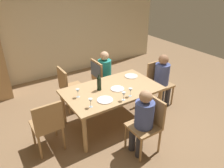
# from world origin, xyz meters

# --- Properties ---
(ground_plane) EXTENTS (10.00, 10.00, 0.00)m
(ground_plane) POSITION_xyz_m (0.00, 0.00, 0.00)
(ground_plane) COLOR #846647
(rear_room_partition) EXTENTS (6.40, 0.12, 2.70)m
(rear_room_partition) POSITION_xyz_m (0.00, 2.71, 1.35)
(rear_room_partition) COLOR beige
(rear_room_partition) RESTS_ON ground_plane
(dining_table) EXTENTS (1.72, 1.02, 0.72)m
(dining_table) POSITION_xyz_m (0.00, 0.00, 0.65)
(dining_table) COLOR tan
(dining_table) RESTS_ON ground_plane
(chair_near) EXTENTS (0.44, 0.44, 0.92)m
(chair_near) POSITION_xyz_m (0.09, -0.89, 0.53)
(chair_near) COLOR #A87F51
(chair_near) RESTS_ON ground_plane
(chair_far_right) EXTENTS (0.46, 0.44, 0.92)m
(chair_far_right) POSITION_xyz_m (0.26, 0.89, 0.59)
(chair_far_right) COLOR #A87F51
(chair_far_right) RESTS_ON ground_plane
(chair_right_end) EXTENTS (0.44, 0.44, 0.92)m
(chair_right_end) POSITION_xyz_m (1.24, 0.09, 0.53)
(chair_right_end) COLOR #A87F51
(chair_right_end) RESTS_ON ground_plane
(chair_left_end) EXTENTS (0.44, 0.44, 0.92)m
(chair_left_end) POSITION_xyz_m (-1.24, -0.09, 0.53)
(chair_left_end) COLOR #A87F51
(chair_left_end) RESTS_ON ground_plane
(chair_far_left) EXTENTS (0.44, 0.44, 0.92)m
(chair_far_left) POSITION_xyz_m (-0.47, 0.89, 0.53)
(chair_far_left) COLOR #A87F51
(chair_far_left) RESTS_ON ground_plane
(person_woman_host) EXTENTS (0.33, 0.29, 1.10)m
(person_woman_host) POSITION_xyz_m (-0.03, -0.89, 0.64)
(person_woman_host) COLOR #33333D
(person_woman_host) RESTS_ON ground_plane
(person_man_bearded) EXTENTS (0.34, 0.29, 1.10)m
(person_man_bearded) POSITION_xyz_m (0.41, 0.89, 0.64)
(person_man_bearded) COLOR #33333D
(person_man_bearded) RESTS_ON ground_plane
(person_man_guest) EXTENTS (0.30, 0.35, 1.13)m
(person_man_guest) POSITION_xyz_m (1.24, -0.03, 0.65)
(person_man_guest) COLOR #33333D
(person_man_guest) RESTS_ON ground_plane
(wine_bottle_tall_green) EXTENTS (0.08, 0.08, 0.30)m
(wine_bottle_tall_green) POSITION_xyz_m (-0.21, 0.10, 0.86)
(wine_bottle_tall_green) COLOR black
(wine_bottle_tall_green) RESTS_ON dining_table
(wine_glass_near_left) EXTENTS (0.07, 0.07, 0.15)m
(wine_glass_near_left) POSITION_xyz_m (0.12, -0.38, 0.83)
(wine_glass_near_left) COLOR silver
(wine_glass_near_left) RESTS_ON dining_table
(wine_glass_centre) EXTENTS (0.07, 0.07, 0.15)m
(wine_glass_centre) POSITION_xyz_m (-0.05, -0.42, 0.83)
(wine_glass_centre) COLOR silver
(wine_glass_centre) RESTS_ON dining_table
(wine_glass_near_right) EXTENTS (0.07, 0.07, 0.15)m
(wine_glass_near_right) POSITION_xyz_m (-0.63, 0.08, 0.83)
(wine_glass_near_right) COLOR silver
(wine_glass_near_right) RESTS_ON dining_table
(wine_glass_far) EXTENTS (0.07, 0.07, 0.15)m
(wine_glass_far) POSITION_xyz_m (-0.60, -0.31, 0.83)
(wine_glass_far) COLOR silver
(wine_glass_far) RESTS_ON dining_table
(dinner_plate_host) EXTENTS (0.24, 0.24, 0.01)m
(dinner_plate_host) POSITION_xyz_m (0.08, -0.06, 0.73)
(dinner_plate_host) COLOR white
(dinner_plate_host) RESTS_ON dining_table
(dinner_plate_guest_left) EXTENTS (0.26, 0.26, 0.01)m
(dinner_plate_guest_left) POSITION_xyz_m (0.61, 0.23, 0.73)
(dinner_plate_guest_left) COLOR silver
(dinner_plate_guest_left) RESTS_ON dining_table
(dinner_plate_guest_right) EXTENTS (0.27, 0.27, 0.01)m
(dinner_plate_guest_right) POSITION_xyz_m (-0.31, -0.26, 0.73)
(dinner_plate_guest_right) COLOR white
(dinner_plate_guest_right) RESTS_ON dining_table
(handbag) EXTENTS (0.16, 0.29, 0.22)m
(handbag) POSITION_xyz_m (-0.04, 0.89, 0.11)
(handbag) COLOR brown
(handbag) RESTS_ON ground_plane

